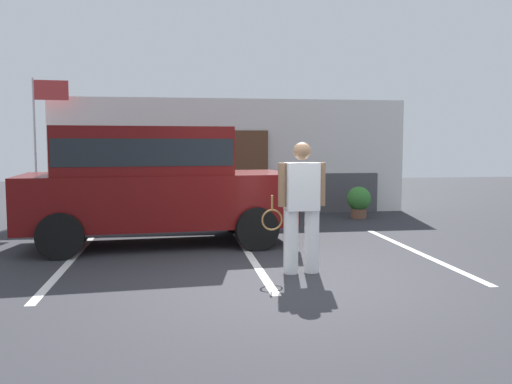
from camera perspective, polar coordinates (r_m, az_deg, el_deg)
name	(u,v)px	position (r m, az deg, el deg)	size (l,w,h in m)	color
ground_plane	(287,280)	(7.13, 3.31, -9.27)	(40.00, 40.00, 0.00)	#2D2D33
parking_stripe_0	(69,262)	(8.60, -19.10, -7.03)	(0.12, 4.40, 0.01)	silver
parking_stripe_1	(251,257)	(8.52, -0.54, -6.85)	(0.12, 4.40, 0.01)	silver
parking_stripe_2	(417,252)	(9.29, 16.57, -6.07)	(0.12, 4.40, 0.01)	silver
house_frontage	(233,160)	(13.71, -2.44, 3.38)	(8.93, 0.40, 2.89)	white
parked_suv	(152,179)	(9.65, -10.86, 1.31)	(4.74, 2.47, 2.05)	#590C0C
tennis_player_man	(301,206)	(7.39, 4.79, -1.47)	(0.92, 0.30, 1.79)	white
potted_plant_by_porch	(359,201)	(13.10, 10.77, -0.90)	(0.57, 0.57, 0.75)	brown
flag_pole	(43,123)	(13.48, -21.56, 6.80)	(0.80, 0.08, 3.27)	silver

